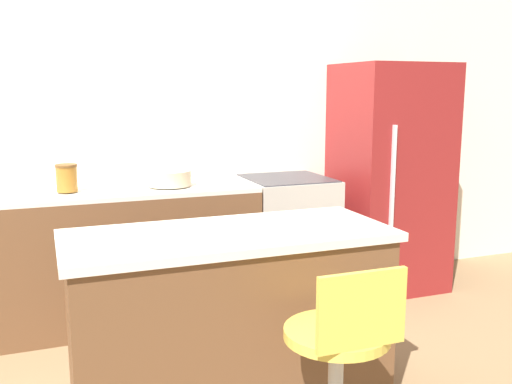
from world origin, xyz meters
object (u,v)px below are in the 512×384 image
Objects in this scene: refrigerator at (389,178)px; oven_range at (287,238)px; stool_chair at (339,374)px; mixing_bowl at (169,178)px.

oven_range is at bearing 177.63° from refrigerator.
stool_chair is 1.99m from mixing_bowl.
oven_range is 0.52× the size of refrigerator.
mixing_bowl is (-0.87, -0.04, 0.50)m from oven_range.
refrigerator reaches higher than mixing_bowl.
mixing_bowl is (-1.72, -0.01, 0.09)m from refrigerator.
refrigerator is at bearing 0.24° from mixing_bowl.
mixing_bowl is at bearing -179.76° from refrigerator.
mixing_bowl reaches higher than oven_range.
oven_range is 0.94m from refrigerator.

